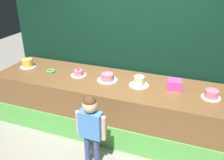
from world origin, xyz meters
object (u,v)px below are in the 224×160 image
Objects in this scene: child_figure at (91,122)px; cake_far_left at (28,63)px; cake_center_right at (139,82)px; pink_box at (174,84)px; cake_left at (79,73)px; cake_center_left at (107,77)px; donut at (51,71)px; cake_right at (211,94)px.

cake_far_left is at bearing 150.41° from child_figure.
child_figure is 1.02m from cake_center_right.
pink_box is 1.54m from cake_left.
cake_left is at bearing 124.65° from child_figure.
cake_center_left is (-0.13, 0.92, 0.21)m from child_figure.
cake_center_right is at bearing 0.87° from donut.
child_figure is 3.29× the size of cake_center_left.
child_figure is at bearing -82.08° from cake_center_left.
cake_right is at bearing -0.96° from cake_center_left.
child_figure reaches higher than cake_right.
pink_box is 2.56m from cake_far_left.
donut is at bearing -5.73° from cake_far_left.
donut is at bearing -179.99° from cake_right.
cake_right is (1.53, -0.03, 0.00)m from cake_center_left.
child_figure reaches higher than pink_box.
pink_box is at bearing 8.07° from cake_center_right.
pink_box is at bearing 3.90° from cake_center_left.
cake_far_left is 3.07m from cake_right.
child_figure is at bearing -112.72° from cake_center_right.
child_figure is at bearing -37.80° from donut.
cake_right is (2.05, -0.03, 0.01)m from cake_left.
cake_center_left is (1.02, 0.03, 0.03)m from donut.
child_figure is 5.28× the size of pink_box.
cake_left reaches higher than cake_right.
child_figure is at bearing -132.16° from pink_box.
cake_left is 1.02× the size of cake_right.
pink_box is 0.77× the size of cake_left.
pink_box is at bearing 2.68° from donut.
pink_box reaches higher than donut.
cake_center_left is at bearing -0.69° from cake_left.
cake_center_left is at bearing -176.10° from pink_box.
child_figure is 4.16× the size of cake_right.
donut is at bearing -176.39° from cake_left.
cake_center_right is at bearing 67.28° from child_figure.
cake_center_right is (-0.51, -0.07, -0.01)m from pink_box.
child_figure is at bearing -55.35° from cake_left.
cake_center_right is at bearing -0.31° from cake_center_left.
cake_far_left is 1.03× the size of cake_left.
cake_center_right is (1.53, 0.02, 0.05)m from donut.
cake_center_left is 1.53m from cake_right.
cake_center_left is (0.51, -0.01, 0.01)m from cake_left.
cake_far_left reaches higher than cake_center_right.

